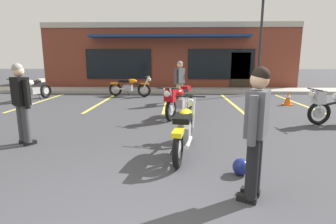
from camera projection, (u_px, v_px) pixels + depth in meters
name	position (u px, v px, depth m)	size (l,w,h in m)	color
ground_plane	(158.00, 134.00, 6.29)	(80.00, 80.00, 0.00)	#3D3D42
sidewalk_kerb	(169.00, 90.00, 14.42)	(22.00, 1.80, 0.14)	#A8A59E
brick_storefront_building	(171.00, 57.00, 18.20)	(14.78, 7.01, 3.78)	brown
painted_stall_lines	(166.00, 102.00, 10.90)	(10.69, 4.80, 0.01)	#DBCC4C
motorcycle_foreground_classic	(184.00, 129.00, 4.99)	(0.74, 2.10, 0.98)	black
motorcycle_red_sportbike	(130.00, 87.00, 12.49)	(2.09, 0.77, 0.98)	black
motorcycle_black_cruiser	(30.00, 88.00, 11.21)	(0.96, 2.05, 0.98)	black
motorcycle_blue_standard	(179.00, 100.00, 8.06)	(1.11, 1.99, 0.98)	black
person_in_black_shirt	(180.00, 80.00, 10.23)	(0.45, 0.53, 1.68)	black
person_in_shorts_foreground	(256.00, 127.00, 3.21)	(0.40, 0.58, 1.68)	black
person_by_back_row	(21.00, 99.00, 5.37)	(0.55, 0.43, 1.68)	black
helmet_on_pavement	(241.00, 167.00, 4.09)	(0.26, 0.26, 0.26)	navy
traffic_cone	(288.00, 98.00, 10.22)	(0.34, 0.34, 0.53)	orange
parking_lot_lamp_post	(262.00, 31.00, 12.49)	(0.24, 0.76, 4.63)	#2D2D33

